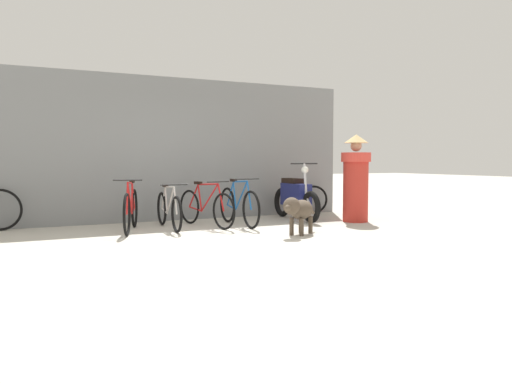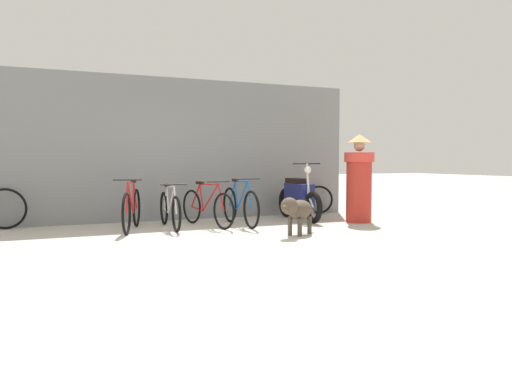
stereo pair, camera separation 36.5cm
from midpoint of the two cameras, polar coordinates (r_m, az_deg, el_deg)
name	(u,v)px [view 2 (the right image)]	position (r m, az deg, el deg)	size (l,w,h in m)	color
ground_plane	(216,241)	(7.39, -3.18, -5.65)	(60.00, 60.00, 0.00)	#B7B2A5
shop_wall_back	(168,149)	(10.08, -8.98, 4.83)	(7.88, 0.20, 2.82)	slate
bicycle_0	(132,209)	(8.66, -12.85, -1.93)	(0.63, 1.64, 0.89)	black
bicycle_1	(170,210)	(8.85, -8.66, -1.99)	(0.46, 1.67, 0.80)	black
bicycle_2	(207,207)	(9.02, -4.48, -1.74)	(0.55, 1.69, 0.83)	black
bicycle_3	(240,206)	(9.12, -0.70, -1.59)	(0.46, 1.72, 0.88)	black
motorcycle	(299,197)	(10.00, 5.97, -0.62)	(0.58, 1.82, 1.14)	black
stray_dog	(297,210)	(7.96, 6.06, -2.06)	(0.91, 0.68, 0.62)	#4C3F33
person_in_robes	(359,178)	(9.82, 12.74, 1.55)	(0.62, 0.62, 1.69)	#B72D23
spare_tire_left	(5,209)	(9.55, -25.79, -1.73)	(0.72, 0.13, 0.72)	black
spare_tire_right	(319,200)	(11.21, 8.13, -0.88)	(0.61, 0.25, 0.63)	black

